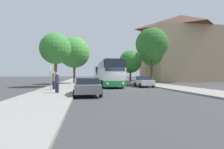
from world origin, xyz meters
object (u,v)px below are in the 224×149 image
object	(u,v)px
bus_stop_sign	(50,74)
tree_left_far	(56,49)
parked_car_left_curb	(87,86)
pedestrian_waiting_near	(57,83)
parked_car_right_near	(144,81)
pedestrian_waiting_far	(54,80)
tree_right_far	(152,54)
tree_right_mid	(152,44)
bus_front	(109,73)
tree_right_near	(130,62)
tree_left_near	(74,52)
bus_middle	(100,74)

from	to	relation	value
bus_stop_sign	tree_left_far	world-z (taller)	tree_left_far
parked_car_left_curb	pedestrian_waiting_near	bearing A→B (deg)	153.92
tree_left_far	parked_car_right_near	bearing A→B (deg)	-10.87
pedestrian_waiting_far	tree_right_far	bearing A→B (deg)	-71.23
tree_right_mid	bus_front	bearing A→B (deg)	-173.45
parked_car_right_near	tree_right_near	bearing A→B (deg)	-97.56
pedestrian_waiting_near	tree_right_near	world-z (taller)	tree_right_near
parked_car_left_curb	bus_stop_sign	world-z (taller)	bus_stop_sign
parked_car_left_curb	tree_right_mid	world-z (taller)	tree_right_mid
tree_left_near	tree_right_near	size ratio (longest dim) A/B	1.15
tree_left_far	tree_right_near	bearing A→B (deg)	44.85
pedestrian_waiting_near	pedestrian_waiting_far	world-z (taller)	pedestrian_waiting_far
parked_car_right_near	tree_left_near	world-z (taller)	tree_left_near
tree_left_near	tree_right_near	world-z (taller)	tree_left_near
pedestrian_waiting_near	tree_right_far	size ratio (longest dim) A/B	0.24
parked_car_right_near	pedestrian_waiting_far	size ratio (longest dim) A/B	2.13
bus_middle	tree_right_mid	size ratio (longest dim) A/B	1.35
pedestrian_waiting_near	tree_right_mid	bearing A→B (deg)	156.55
bus_front	parked_car_left_curb	distance (m)	11.58
bus_stop_sign	pedestrian_waiting_far	bearing A→B (deg)	87.63
parked_car_right_near	pedestrian_waiting_near	bearing A→B (deg)	37.62
bus_front	tree_left_far	size ratio (longest dim) A/B	1.53
pedestrian_waiting_near	tree_right_near	xyz separation A→B (m)	(13.05, 24.46, 3.72)
pedestrian_waiting_near	pedestrian_waiting_far	bearing A→B (deg)	-140.08
tree_left_near	tree_right_mid	world-z (taller)	tree_right_mid
pedestrian_waiting_far	tree_left_far	bearing A→B (deg)	-9.47
bus_stop_sign	tree_left_near	bearing A→B (deg)	84.46
tree_right_far	tree_right_near	bearing A→B (deg)	96.98
parked_car_left_curb	tree_left_near	bearing A→B (deg)	95.22
tree_left_near	tree_right_mid	xyz separation A→B (m)	(12.25, -6.29, 0.77)
parked_car_right_near	tree_right_near	size ratio (longest dim) A/B	0.55
tree_right_near	bus_front	bearing A→B (deg)	-116.17
parked_car_left_curb	bus_middle	bearing A→B (deg)	81.50
parked_car_right_near	pedestrian_waiting_near	world-z (taller)	pedestrian_waiting_near
tree_right_near	bus_middle	bearing A→B (deg)	168.55
bus_stop_sign	pedestrian_waiting_near	world-z (taller)	bus_stop_sign
parked_car_left_curb	tree_left_near	size ratio (longest dim) A/B	0.52
pedestrian_waiting_near	parked_car_left_curb	bearing A→B (deg)	91.68
tree_left_near	tree_right_near	xyz separation A→B (m)	(12.52, 7.53, -0.97)
bus_front	bus_stop_sign	xyz separation A→B (m)	(-6.79, -7.79, -0.16)
bus_front	tree_right_mid	xyz separation A→B (m)	(6.90, 0.79, 4.58)
pedestrian_waiting_near	pedestrian_waiting_far	distance (m)	3.73
bus_middle	pedestrian_waiting_far	bearing A→B (deg)	-105.12
bus_middle	tree_right_far	bearing A→B (deg)	-52.19
pedestrian_waiting_near	tree_left_near	xyz separation A→B (m)	(0.53, 16.94, 4.69)
pedestrian_waiting_near	tree_left_far	size ratio (longest dim) A/B	0.23
bus_stop_sign	tree_right_mid	distance (m)	16.84
parked_car_left_curb	parked_car_right_near	distance (m)	11.73
tree_right_mid	parked_car_right_near	bearing A→B (deg)	-128.04
tree_right_near	tree_right_far	size ratio (longest dim) A/B	1.00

